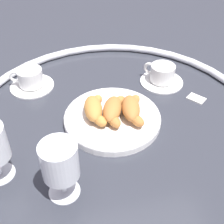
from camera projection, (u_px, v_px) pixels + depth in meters
ground_plane at (114, 121)px, 0.83m from camera, size 2.20×2.20×0.00m
table_chrome_rim at (114, 118)px, 0.82m from camera, size 0.82×0.82×0.02m
pastry_plate at (112, 117)px, 0.82m from camera, size 0.26×0.26×0.02m
croissant_large at (94, 109)px, 0.80m from camera, size 0.14×0.07×0.04m
croissant_small at (113, 109)px, 0.80m from camera, size 0.13×0.10×0.04m
croissant_extra at (132, 109)px, 0.81m from camera, size 0.13×0.08×0.04m
coffee_cup_near at (30, 80)px, 0.94m from camera, size 0.14×0.14×0.06m
coffee_cup_far at (162, 75)px, 0.96m from camera, size 0.14×0.14×0.06m
juice_glass_left at (60, 163)px, 0.59m from camera, size 0.08×0.08×0.14m
sugar_packet at (196, 98)px, 0.90m from camera, size 0.06×0.06×0.01m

